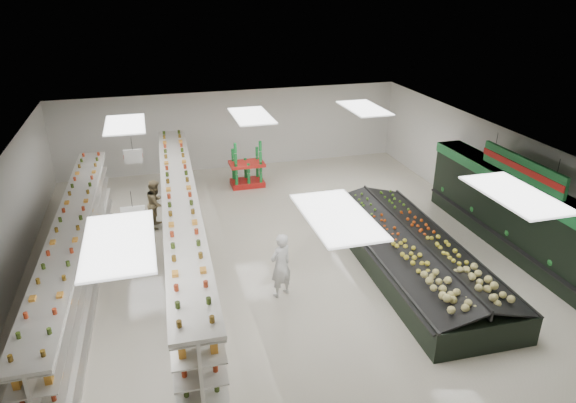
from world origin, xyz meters
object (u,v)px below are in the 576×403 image
object	(u,v)px
produce_island	(412,253)
gondola_center	(183,232)
soda_endcap	(247,166)
shopper_main	(281,265)
shopper_background	(156,203)
gondola_left	(78,257)

from	to	relation	value
produce_island	gondola_center	bearing A→B (deg)	161.85
gondola_center	produce_island	world-z (taller)	gondola_center
soda_endcap	shopper_main	world-z (taller)	shopper_main
shopper_main	gondola_center	bearing A→B (deg)	-70.80
soda_endcap	shopper_background	world-z (taller)	soda_endcap
shopper_main	produce_island	bearing A→B (deg)	158.51
produce_island	shopper_background	world-z (taller)	shopper_background
shopper_main	shopper_background	world-z (taller)	shopper_main
gondola_center	shopper_main	bearing A→B (deg)	-43.48
gondola_center	soda_endcap	size ratio (longest dim) A/B	7.42
gondola_left	produce_island	world-z (taller)	gondola_left
gondola_center	soda_endcap	xyz separation A→B (m)	(2.83, 5.27, -0.17)
gondola_left	soda_endcap	bearing A→B (deg)	47.67
gondola_center	shopper_main	size ratio (longest dim) A/B	7.18
gondola_center	shopper_background	distance (m)	2.72
gondola_left	shopper_background	xyz separation A→B (m)	(2.05, 3.11, -0.09)
soda_endcap	shopper_main	xyz separation A→B (m)	(-0.65, -7.47, 0.05)
gondola_center	shopper_background	xyz separation A→B (m)	(-0.62, 2.65, -0.20)
shopper_background	shopper_main	bearing A→B (deg)	-132.14
gondola_left	shopper_main	world-z (taller)	gondola_left
gondola_left	shopper_background	distance (m)	3.73
gondola_left	soda_endcap	world-z (taller)	gondola_left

